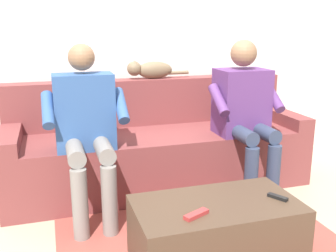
% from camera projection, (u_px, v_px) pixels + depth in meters
% --- Properties ---
extents(ground_plane, '(8.00, 8.00, 0.00)m').
position_uv_depth(ground_plane, '(187.00, 223.00, 2.60)').
color(ground_plane, tan).
extents(back_wall, '(5.10, 0.06, 2.47)m').
position_uv_depth(back_wall, '(142.00, 31.00, 3.41)').
color(back_wall, silver).
rests_on(back_wall, ground).
extents(couch, '(2.39, 0.77, 0.84)m').
position_uv_depth(couch, '(157.00, 148.00, 3.21)').
color(couch, brown).
rests_on(couch, ground).
extents(coffee_table, '(0.90, 0.49, 0.36)m').
position_uv_depth(coffee_table, '(216.00, 233.00, 2.14)').
color(coffee_table, '#4C3828').
rests_on(coffee_table, ground).
extents(person_left_seated, '(0.53, 0.56, 1.18)m').
position_uv_depth(person_left_seated, '(245.00, 108.00, 2.97)').
color(person_left_seated, '#5B3370').
rests_on(person_left_seated, ground).
extents(person_right_seated, '(0.55, 0.56, 1.17)m').
position_uv_depth(person_right_seated, '(86.00, 123.00, 2.58)').
color(person_right_seated, '#335693').
rests_on(person_right_seated, ground).
extents(cat_on_backrest, '(0.54, 0.12, 0.16)m').
position_uv_depth(cat_on_backrest, '(150.00, 70.00, 3.28)').
color(cat_on_backrest, '#756047').
rests_on(cat_on_backrest, couch).
extents(remote_red, '(0.15, 0.10, 0.02)m').
position_uv_depth(remote_red, '(196.00, 214.00, 1.94)').
color(remote_red, '#B73333').
rests_on(remote_red, coffee_table).
extents(remote_black, '(0.08, 0.11, 0.02)m').
position_uv_depth(remote_black, '(278.00, 197.00, 2.14)').
color(remote_black, black).
rests_on(remote_black, coffee_table).
extents(floor_rug, '(1.70, 1.59, 0.01)m').
position_uv_depth(floor_rug, '(204.00, 246.00, 2.33)').
color(floor_rug, '#9E473D').
rests_on(floor_rug, ground).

